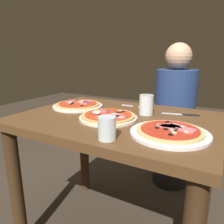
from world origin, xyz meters
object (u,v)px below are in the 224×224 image
pizza_across_right (78,105)px  dining_table (116,142)px  pizza_across_left (170,132)px  pizza_foreground (108,117)px  fork (132,106)px  knife (183,115)px  diner_person (174,121)px  water_glass_near (146,106)px  water_glass_far (107,129)px

pizza_across_right → dining_table: bearing=-14.1°
pizza_across_left → pizza_across_right: (-0.63, 0.21, 0.00)m
pizza_foreground → fork: bearing=91.8°
pizza_across_right → knife: 0.63m
dining_table → diner_person: 0.77m
dining_table → pizza_foreground: (-0.01, -0.06, 0.15)m
pizza_across_left → pizza_across_right: same height
pizza_across_left → fork: (-0.34, 0.39, -0.01)m
pizza_foreground → water_glass_near: size_ratio=2.72×
pizza_across_right → fork: 0.34m
pizza_across_right → fork: size_ratio=1.95×
diner_person → water_glass_near: bearing=88.4°
water_glass_far → pizza_foreground: bearing=119.1°
pizza_foreground → fork: (-0.01, 0.32, -0.01)m
dining_table → pizza_across_right: (-0.31, 0.08, 0.15)m
pizza_foreground → diner_person: size_ratio=0.25×
diner_person → pizza_across_left: bearing=101.1°
pizza_across_left → fork: size_ratio=2.02×
pizza_across_left → pizza_across_right: bearing=161.3°
water_glass_near → knife: water_glass_near is taller
dining_table → pizza_across_left: (0.31, -0.13, 0.15)m
pizza_across_left → pizza_across_right: size_ratio=1.03×
pizza_foreground → pizza_across_right: bearing=155.2°
knife → water_glass_near: bearing=-155.5°
pizza_across_right → fork: bearing=32.2°
fork → diner_person: 0.56m
pizza_across_left → water_glass_near: (-0.19, 0.25, 0.04)m
diner_person → pizza_across_right: bearing=56.1°
diner_person → water_glass_far: bearing=88.7°
dining_table → pizza_foreground: size_ratio=3.50×
water_glass_far → dining_table: bearing=111.6°
knife → pizza_across_left: bearing=-88.0°
pizza_across_right → knife: pizza_across_right is taller
pizza_across_left → knife: bearing=92.0°
pizza_foreground → pizza_across_right: pizza_foreground is taller
pizza_across_right → water_glass_far: size_ratio=3.44×
dining_table → pizza_across_left: bearing=-23.1°
fork → knife: size_ratio=0.81×
dining_table → fork: fork is taller
water_glass_near → water_glass_far: (-0.01, -0.41, -0.01)m
water_glass_near → knife: size_ratio=0.56×
water_glass_near → fork: water_glass_near is taller
water_glass_near → water_glass_far: bearing=-90.7°
water_glass_far → fork: (-0.14, 0.56, -0.04)m
dining_table → water_glass_near: water_glass_near is taller
dining_table → fork: (-0.02, 0.26, 0.14)m
knife → diner_person: (-0.16, 0.55, -0.21)m
pizza_across_right → fork: pizza_across_right is taller
water_glass_near → dining_table: bearing=-136.5°
water_glass_near → fork: 0.21m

